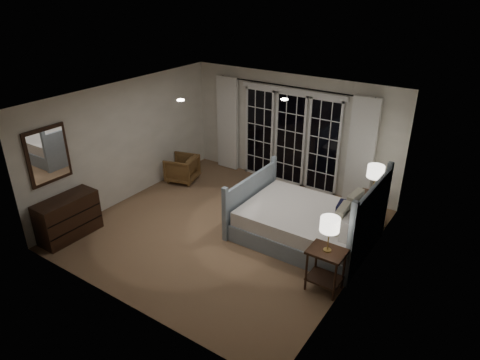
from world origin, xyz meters
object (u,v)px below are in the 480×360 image
Objects in this scene: lamp_left at (330,225)px; armchair at (182,169)px; nightstand_right at (371,205)px; bed at (307,223)px; dresser at (68,217)px; nightstand_left at (326,264)px; lamp_right at (376,172)px.

lamp_left reaches higher than armchair.
bed is at bearing -124.60° from nightstand_right.
dresser is (-4.41, -3.45, -0.03)m from nightstand_right.
bed reaches higher than lamp_left.
nightstand_right reaches higher than armchair.
bed is 1.36m from nightstand_right.
armchair is (-3.51, 0.63, -0.04)m from bed.
nightstand_left is 0.63× the size of dresser.
armchair is at bearing 158.26° from lamp_left.
bed is at bearing 126.95° from lamp_left.
lamp_left is (0.83, -1.11, 0.80)m from bed.
nightstand_left is at bearing 52.68° from armchair.
bed is at bearing -124.60° from lamp_right.
armchair is at bearing -173.47° from lamp_right.
nightstand_right is at bearing 91.56° from lamp_left.
lamp_left is at bearing -88.44° from lamp_right.
bed is 1.60m from lamp_left.
bed is at bearing 64.30° from armchair.
armchair is (-4.34, 1.73, -0.84)m from lamp_left.
lamp_right is (0.77, 1.12, 0.78)m from bed.
lamp_right is at bearing 38.05° from dresser.
nightstand_left reaches higher than nightstand_right.
armchair is 0.60× the size of dresser.
bed is 4.33m from dresser.
lamp_right is 0.54× the size of dresser.
lamp_left reaches higher than dresser.
dresser is at bearing -141.95° from lamp_right.
dresser reaches higher than nightstand_right.
nightstand_left is (0.83, -1.11, 0.12)m from bed.
bed reaches higher than dresser.
lamp_left is at bearing 15.40° from dresser.
bed is at bearing 32.68° from dresser.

